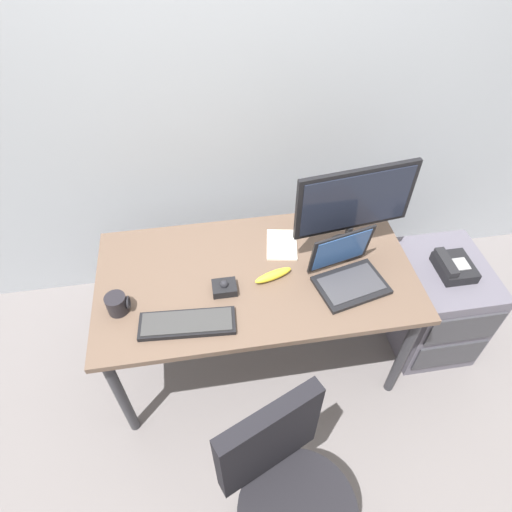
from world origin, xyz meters
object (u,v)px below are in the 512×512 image
object	(u,v)px
trackball_mouse	(224,287)
banana	(273,275)
monitor_main	(355,205)
coffee_mug	(117,304)
keyboard	(187,323)
desk_phone	(453,266)
paper_notepad	(282,245)
file_cabinet	(434,304)
laptop	(347,272)
office_chair	(287,501)

from	to	relation	value
trackball_mouse	banana	size ratio (longest dim) A/B	0.58
monitor_main	coffee_mug	distance (m)	1.14
keyboard	trackball_mouse	size ratio (longest dim) A/B	3.80
desk_phone	paper_notepad	xyz separation A→B (m)	(-0.85, 0.21, 0.08)
file_cabinet	coffee_mug	distance (m)	1.70
coffee_mug	banana	bearing A→B (deg)	6.29
desk_phone	trackball_mouse	distance (m)	1.17
monitor_main	banana	distance (m)	0.49
laptop	office_chair	bearing A→B (deg)	-118.37
coffee_mug	trackball_mouse	bearing A→B (deg)	4.59
monitor_main	trackball_mouse	bearing A→B (deg)	-164.38
office_chair	banana	world-z (taller)	office_chair
file_cabinet	desk_phone	xyz separation A→B (m)	(-0.01, -0.02, 0.33)
keyboard	banana	world-z (taller)	banana
desk_phone	banana	world-z (taller)	banana
desk_phone	office_chair	xyz separation A→B (m)	(-1.03, -0.86, -0.21)
monitor_main	laptop	bearing A→B (deg)	-106.90
trackball_mouse	banana	world-z (taller)	trackball_mouse
file_cabinet	banana	distance (m)	1.03
office_chair	paper_notepad	world-z (taller)	office_chair
desk_phone	laptop	world-z (taller)	laptop
desk_phone	banana	distance (m)	0.93
trackball_mouse	banana	xyz separation A→B (m)	(0.23, 0.04, -0.00)
desk_phone	coffee_mug	xyz separation A→B (m)	(-1.63, -0.08, 0.12)
keyboard	office_chair	bearing A→B (deg)	-64.89
office_chair	keyboard	world-z (taller)	office_chair
file_cabinet	laptop	world-z (taller)	laptop
file_cabinet	banana	xyz separation A→B (m)	(-0.94, -0.01, 0.43)
trackball_mouse	paper_notepad	xyz separation A→B (m)	(0.32, 0.24, -0.02)
file_cabinet	laptop	size ratio (longest dim) A/B	1.65
trackball_mouse	file_cabinet	bearing A→B (deg)	2.63
laptop	paper_notepad	size ratio (longest dim) A/B	1.73
desk_phone	laptop	size ratio (longest dim) A/B	0.55
monitor_main	keyboard	xyz separation A→B (m)	(-0.81, -0.34, -0.27)
office_chair	coffee_mug	world-z (taller)	office_chair
desk_phone	keyboard	world-z (taller)	keyboard
desk_phone	monitor_main	xyz separation A→B (m)	(-0.53, 0.14, 0.36)
keyboard	monitor_main	bearing A→B (deg)	22.83
keyboard	paper_notepad	world-z (taller)	keyboard
office_chair	monitor_main	world-z (taller)	monitor_main
monitor_main	paper_notepad	bearing A→B (deg)	167.64
desk_phone	keyboard	size ratio (longest dim) A/B	0.48
office_chair	banana	size ratio (longest dim) A/B	4.91
monitor_main	trackball_mouse	world-z (taller)	monitor_main
banana	office_chair	bearing A→B (deg)	-96.57
monitor_main	coffee_mug	size ratio (longest dim) A/B	5.63
desk_phone	banana	xyz separation A→B (m)	(-0.93, 0.00, 0.10)
desk_phone	laptop	bearing A→B (deg)	-174.13
monitor_main	paper_notepad	xyz separation A→B (m)	(-0.31, 0.07, -0.28)
file_cabinet	office_chair	size ratio (longest dim) A/B	0.64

